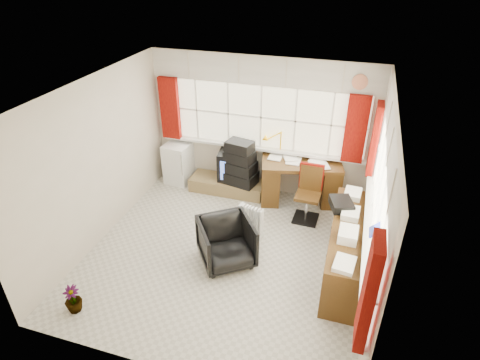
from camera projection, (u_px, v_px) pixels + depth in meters
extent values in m
plane|color=beige|center=(226.00, 254.00, 6.05)|extent=(4.00, 4.00, 0.00)
plane|color=beige|center=(261.00, 128.00, 7.06)|extent=(4.00, 0.00, 4.00)
plane|color=beige|center=(155.00, 287.00, 3.77)|extent=(4.00, 0.00, 4.00)
plane|color=beige|center=(96.00, 163.00, 5.92)|extent=(0.00, 4.00, 4.00)
plane|color=beige|center=(378.00, 208.00, 4.91)|extent=(0.00, 4.00, 4.00)
plane|color=white|center=(222.00, 94.00, 4.78)|extent=(4.00, 4.00, 0.00)
plane|color=#F0E6BE|center=(261.00, 117.00, 6.95)|extent=(3.60, 0.00, 3.60)
cube|color=white|center=(260.00, 148.00, 7.21)|extent=(3.70, 0.12, 0.05)
cube|color=white|center=(197.00, 110.00, 7.24)|extent=(0.03, 0.02, 1.10)
cube|color=white|center=(228.00, 114.00, 7.09)|extent=(0.03, 0.02, 1.10)
cube|color=white|center=(261.00, 117.00, 6.94)|extent=(0.03, 0.02, 1.10)
cube|color=white|center=(295.00, 121.00, 6.79)|extent=(0.03, 0.02, 1.10)
cube|color=white|center=(331.00, 125.00, 6.63)|extent=(0.03, 0.02, 1.10)
plane|color=#F0E6BE|center=(379.00, 194.00, 4.81)|extent=(0.00, 3.60, 3.60)
cube|color=white|center=(368.00, 232.00, 5.12)|extent=(0.12, 3.70, 0.05)
cube|color=white|center=(378.00, 258.00, 3.83)|extent=(0.02, 0.03, 1.10)
cube|color=white|center=(378.00, 222.00, 4.32)|extent=(0.02, 0.03, 1.10)
cube|color=white|center=(379.00, 194.00, 4.82)|extent=(0.02, 0.03, 1.10)
cube|color=white|center=(379.00, 170.00, 5.31)|extent=(0.02, 0.03, 1.10)
cube|color=white|center=(379.00, 151.00, 5.80)|extent=(0.02, 0.03, 1.10)
cube|color=maroon|center=(170.00, 108.00, 7.31)|extent=(0.35, 0.10, 1.15)
cube|color=maroon|center=(356.00, 130.00, 6.47)|extent=(0.35, 0.10, 1.15)
cube|color=maroon|center=(375.00, 139.00, 6.15)|extent=(0.10, 0.35, 1.15)
cube|color=maroon|center=(368.00, 294.00, 3.43)|extent=(0.10, 0.35, 1.15)
cube|color=silver|center=(262.00, 72.00, 6.52)|extent=(3.95, 0.08, 0.48)
cube|color=silver|center=(390.00, 132.00, 4.41)|extent=(0.08, 3.95, 0.48)
cube|color=#583814|center=(302.00, 163.00, 6.95)|extent=(1.49, 0.97, 0.06)
cube|color=#583814|center=(271.00, 182.00, 7.18)|extent=(0.45, 0.67, 0.73)
cube|color=#583814|center=(330.00, 184.00, 7.12)|extent=(0.45, 0.67, 0.73)
cube|color=white|center=(302.00, 161.00, 6.93)|extent=(0.30, 0.36, 0.02)
cube|color=white|center=(302.00, 161.00, 6.92)|extent=(0.30, 0.36, 0.02)
cube|color=white|center=(302.00, 161.00, 6.92)|extent=(0.30, 0.36, 0.02)
cube|color=white|center=(302.00, 161.00, 6.92)|extent=(0.30, 0.36, 0.02)
cube|color=white|center=(302.00, 160.00, 6.92)|extent=(0.30, 0.36, 0.02)
cube|color=white|center=(302.00, 160.00, 6.92)|extent=(0.30, 0.36, 0.02)
cylinder|color=yellow|center=(280.00, 154.00, 7.17)|extent=(0.11, 0.11, 0.02)
cylinder|color=yellow|center=(281.00, 144.00, 7.07)|extent=(0.03, 0.03, 0.40)
cone|color=yellow|center=(281.00, 135.00, 6.99)|extent=(0.16, 0.13, 0.16)
cube|color=black|center=(305.00, 218.00, 6.81)|extent=(0.42, 0.42, 0.04)
cylinder|color=silver|center=(307.00, 208.00, 6.70)|extent=(0.05, 0.05, 0.47)
cube|color=#583814|center=(308.00, 196.00, 6.58)|extent=(0.41, 0.39, 0.05)
cube|color=#583814|center=(311.00, 177.00, 6.61)|extent=(0.36, 0.06, 0.45)
cube|color=maroon|center=(311.00, 176.00, 6.61)|extent=(0.40, 0.07, 0.47)
imported|color=black|center=(226.00, 242.00, 5.75)|extent=(1.03, 1.04, 0.69)
cube|color=white|center=(252.00, 233.00, 6.43)|extent=(0.38, 0.22, 0.07)
cube|color=white|center=(243.00, 217.00, 6.36)|extent=(0.04, 0.11, 0.46)
cube|color=white|center=(246.00, 218.00, 6.34)|extent=(0.04, 0.11, 0.46)
cube|color=white|center=(249.00, 219.00, 6.32)|extent=(0.04, 0.11, 0.46)
cube|color=white|center=(252.00, 220.00, 6.30)|extent=(0.04, 0.11, 0.46)
cube|color=white|center=(255.00, 221.00, 6.27)|extent=(0.04, 0.11, 0.46)
cube|color=white|center=(258.00, 222.00, 6.25)|extent=(0.04, 0.11, 0.46)
cube|color=white|center=(261.00, 223.00, 6.23)|extent=(0.04, 0.11, 0.46)
cube|color=#583814|center=(347.00, 249.00, 5.59)|extent=(0.50, 2.00, 0.75)
cube|color=white|center=(345.00, 263.00, 4.72)|extent=(0.24, 0.32, 0.10)
cube|color=white|center=(348.00, 236.00, 5.16)|extent=(0.24, 0.32, 0.10)
cube|color=white|center=(351.00, 213.00, 5.60)|extent=(0.24, 0.32, 0.10)
cube|color=white|center=(353.00, 193.00, 6.04)|extent=(0.24, 0.32, 0.10)
cube|color=black|center=(341.00, 204.00, 5.76)|extent=(0.40, 0.45, 0.13)
cube|color=olive|center=(228.00, 185.00, 7.54)|extent=(1.40, 0.50, 0.25)
cube|color=black|center=(236.00, 164.00, 7.42)|extent=(0.66, 0.61, 0.54)
cube|color=#4D6EDA|center=(233.00, 172.00, 7.18)|extent=(0.46, 0.08, 0.37)
cube|color=black|center=(240.00, 177.00, 7.33)|extent=(0.68, 0.51, 0.22)
cube|color=black|center=(240.00, 167.00, 7.22)|extent=(0.62, 0.47, 0.21)
cube|color=black|center=(240.00, 156.00, 7.11)|extent=(0.57, 0.44, 0.20)
cube|color=black|center=(240.00, 146.00, 7.01)|extent=(0.51, 0.41, 0.19)
cube|color=white|center=(179.00, 163.00, 7.73)|extent=(0.51, 0.51, 0.79)
cube|color=silver|center=(182.00, 165.00, 7.42)|extent=(0.02, 0.02, 0.42)
imported|color=silver|center=(249.00, 214.00, 6.71)|extent=(0.12, 0.12, 0.29)
imported|color=#87C9BA|center=(229.00, 225.00, 6.50)|extent=(0.12, 0.12, 0.20)
imported|color=black|center=(73.00, 299.00, 5.03)|extent=(0.22, 0.22, 0.38)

